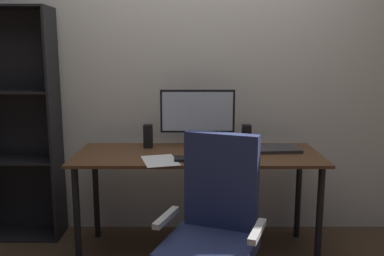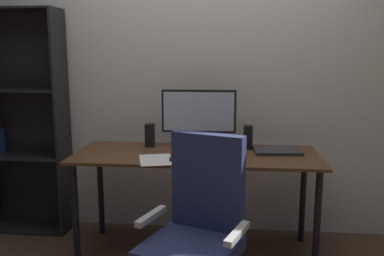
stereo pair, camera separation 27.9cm
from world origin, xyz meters
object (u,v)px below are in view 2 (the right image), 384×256
Objects in this scene: speaker_right at (248,137)px; coffee_mug at (212,148)px; keyboard at (193,159)px; monitor at (199,115)px; speaker_left at (150,135)px; mouse at (227,159)px; office_chair at (197,242)px; laptop at (277,151)px; bookshelf at (24,124)px; desk at (196,165)px.

coffee_mug is at bearing -141.70° from speaker_right.
keyboard is at bearing -126.19° from coffee_mug.
speaker_left is at bearing -178.74° from monitor.
coffee_mug is (-0.11, 0.17, 0.03)m from mouse.
monitor reaches higher than office_chair.
coffee_mug is 0.32m from speaker_right.
office_chair is (0.08, -0.59, -0.29)m from keyboard.
bookshelf is at bearing 168.43° from laptop.
keyboard is at bearing -159.21° from laptop.
speaker_left reaches higher than laptop.
keyboard is at bearing -135.68° from speaker_right.
bookshelf reaches higher than speaker_right.
bookshelf is (-1.40, 0.51, 0.12)m from keyboard.
speaker_right is 0.10× the size of bookshelf.
coffee_mug is (0.11, -0.02, 0.13)m from desk.
keyboard is 0.20m from coffee_mug.
coffee_mug is (0.12, 0.16, 0.04)m from keyboard.
speaker_right reaches higher than laptop.
speaker_right is at bearing 0.00° from speaker_left.
monitor is 0.30m from coffee_mug.
speaker_left is at bearing 169.87° from laptop.
speaker_left is (-0.36, -0.01, -0.16)m from monitor.
keyboard is 0.22m from mouse.
monitor is 3.17× the size of speaker_right.
keyboard is 0.91× the size of laptop.
desk is 0.57m from laptop.
keyboard is 1.71× the size of speaker_left.
bookshelf is at bearing 163.75° from office_chair.
laptop is at bearing 24.83° from keyboard.
bookshelf reaches higher than mouse.
speaker_right is 1.77m from bookshelf.
speaker_left reaches higher than coffee_mug.
bookshelf is at bearing 167.11° from coffee_mug.
monitor reaches higher than speaker_left.
monitor is 0.53× the size of office_chair.
desk is 3.13× the size of monitor.
desk is 1.46m from bookshelf.
speaker_left is at bearing 139.61° from mouse.
mouse is 0.21m from coffee_mug.
office_chair is at bearing -111.66° from mouse.
desk is at bearing 86.48° from keyboard.
mouse is 0.67m from office_chair.
office_chair is at bearing -65.68° from speaker_left.
bookshelf is (-1.48, 1.10, 0.41)m from office_chair.
mouse is 0.56× the size of speaker_right.
speaker_left and speaker_right have the same top height.
mouse is 0.56× the size of speaker_left.
desk is at bearing 169.20° from coffee_mug.
monitor is 0.39m from speaker_right.
keyboard is at bearing 169.43° from mouse.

